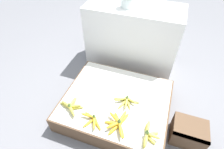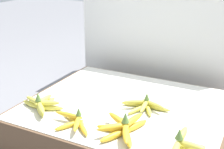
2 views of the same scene
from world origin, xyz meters
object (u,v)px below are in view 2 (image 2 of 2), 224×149
(banana_bunch_front_midright, at_px, (123,128))
(banana_bunch_front_right, at_px, (183,146))
(banana_bunch_front_midleft, at_px, (75,121))
(banana_bunch_front_left, at_px, (42,104))
(banana_bunch_middle_midright, at_px, (144,106))

(banana_bunch_front_midright, height_order, banana_bunch_front_right, banana_bunch_front_midright)
(banana_bunch_front_right, bearing_deg, banana_bunch_front_midleft, -177.49)
(banana_bunch_front_left, xyz_separation_m, banana_bunch_middle_midright, (0.50, 0.25, -0.01))
(banana_bunch_front_left, relative_size, banana_bunch_middle_midright, 0.96)
(banana_bunch_front_midright, bearing_deg, banana_bunch_front_left, 177.14)
(banana_bunch_front_left, relative_size, banana_bunch_front_midleft, 1.06)
(banana_bunch_front_midleft, xyz_separation_m, banana_bunch_front_midright, (0.24, 0.04, 0.01))
(banana_bunch_front_left, distance_m, banana_bunch_front_right, 0.78)
(banana_bunch_front_left, height_order, banana_bunch_middle_midright, banana_bunch_front_left)
(banana_bunch_middle_midright, bearing_deg, banana_bunch_front_midright, -90.05)
(banana_bunch_front_midleft, bearing_deg, banana_bunch_front_left, 165.31)
(banana_bunch_front_midleft, bearing_deg, banana_bunch_front_midright, 9.96)
(banana_bunch_front_midright, height_order, banana_bunch_middle_midright, banana_bunch_front_midright)
(banana_bunch_front_right, xyz_separation_m, banana_bunch_middle_midright, (-0.29, 0.29, -0.01))
(banana_bunch_front_midright, relative_size, banana_bunch_middle_midright, 1.05)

